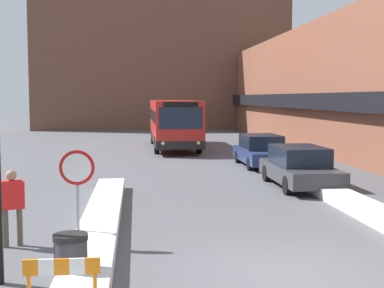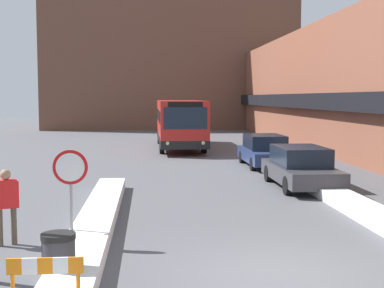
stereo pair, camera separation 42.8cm
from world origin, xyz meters
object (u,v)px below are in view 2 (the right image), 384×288
pedestrian (6,200)px  trash_bin (59,260)px  city_bus (180,122)px  parked_car_middle (265,151)px  construction_barricade (45,276)px  stop_sign (70,177)px  parked_car_front (300,167)px

pedestrian → trash_bin: (1.58, -2.78, -0.54)m
city_bus → trash_bin: (-3.53, -25.31, -1.19)m
parked_car_middle → construction_barricade: size_ratio=4.17×
stop_sign → parked_car_front: bearing=44.7°
pedestrian → construction_barricade: (1.62, -4.14, -0.35)m
parked_car_front → pedestrian: 11.10m
pedestrian → trash_bin: size_ratio=1.78×
pedestrian → stop_sign: bearing=-25.7°
city_bus → parked_car_middle: (3.50, -9.56, -0.93)m
parked_car_front → stop_sign: bearing=-135.3°
parked_car_front → city_bus: bearing=102.7°
parked_car_front → construction_barricade: size_ratio=4.27×
city_bus → stop_sign: city_bus is taller
pedestrian → trash_bin: 3.24m
city_bus → stop_sign: size_ratio=5.27×
construction_barricade → stop_sign: bearing=92.9°
stop_sign → construction_barricade: size_ratio=1.93×
parked_car_middle → trash_bin: 17.25m
construction_barricade → city_bus: bearing=82.5°
stop_sign → construction_barricade: (0.20, -4.02, -0.86)m
city_bus → construction_barricade: 26.92m
pedestrian → construction_barricade: bearing=-89.7°
parked_car_front → trash_bin: parked_car_front is taller
parked_car_middle → stop_sign: size_ratio=2.17×
parked_car_front → pedestrian: bearing=-140.9°
city_bus → parked_car_front: bearing=-77.3°
city_bus → pedestrian: city_bus is taller
parked_car_middle → stop_sign: (-7.19, -13.09, 0.79)m
parked_car_middle → trash_bin: (-7.03, -15.75, -0.26)m
construction_barricade → pedestrian: bearing=111.4°
parked_car_front → trash_bin: 12.04m
parked_car_middle → stop_sign: bearing=-118.8°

